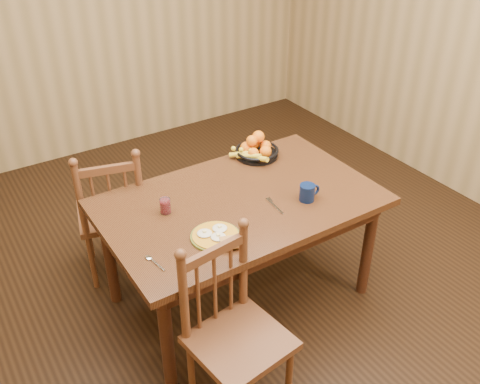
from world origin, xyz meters
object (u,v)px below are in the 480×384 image
breakfast_plate (216,236)px  fruit_bowl (256,150)px  coffee_mug (308,192)px  chair_far (113,214)px  dining_table (240,211)px  chair_near (234,334)px

breakfast_plate → fruit_bowl: (0.67, 0.62, 0.04)m
coffee_mug → fruit_bowl: bearing=85.9°
chair_far → breakfast_plate: (0.26, -0.91, 0.29)m
breakfast_plate → fruit_bowl: fruit_bowl is taller
chair_far → fruit_bowl: size_ratio=2.97×
dining_table → breakfast_plate: (-0.30, -0.24, 0.10)m
dining_table → chair_far: 0.89m
dining_table → chair_far: bearing=130.2°
chair_far → fruit_bowl: bearing=178.0°
dining_table → chair_far: chair_far is taller
dining_table → coffee_mug: 0.41m
chair_near → fruit_bowl: chair_near is taller
chair_near → coffee_mug: chair_near is taller
chair_near → coffee_mug: 0.94m
dining_table → coffee_mug: coffee_mug is taller
chair_far → coffee_mug: 1.29m
chair_far → fruit_bowl: (0.93, -0.28, 0.33)m
breakfast_plate → coffee_mug: bearing=2.6°
coffee_mug → dining_table: bearing=146.7°
chair_near → dining_table: bearing=48.2°
chair_near → fruit_bowl: (0.81, 1.02, 0.33)m
breakfast_plate → fruit_bowl: 0.92m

